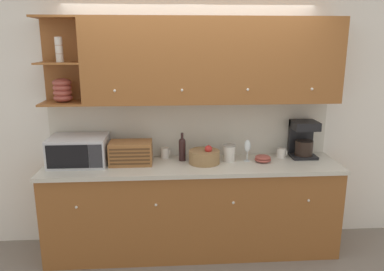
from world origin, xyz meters
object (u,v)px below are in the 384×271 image
at_px(microwave, 79,150).
at_px(bread_box, 131,153).
at_px(fruit_basket, 204,157).
at_px(bowl_stack_on_counter, 263,159).
at_px(coffee_maker, 303,139).
at_px(mug, 282,153).
at_px(storage_canister, 229,153).
at_px(mug_blue_second, 165,153).
at_px(wine_bottle, 182,148).
at_px(wine_glass, 247,147).

xyz_separation_m(microwave, bread_box, (0.51, -0.03, -0.03)).
relative_size(fruit_basket, bowl_stack_on_counter, 1.85).
bearing_deg(coffee_maker, mug, -175.11).
bearing_deg(storage_canister, mug_blue_second, 166.83).
bearing_deg(bowl_stack_on_counter, coffee_maker, 18.30).
height_order(mug_blue_second, coffee_maker, coffee_maker).
xyz_separation_m(microwave, coffee_maker, (2.31, 0.10, 0.05)).
xyz_separation_m(fruit_basket, coffee_maker, (1.06, 0.15, 0.13)).
distance_m(microwave, fruit_basket, 1.25).
bearing_deg(bowl_stack_on_counter, storage_canister, 171.77).
distance_m(bread_box, coffee_maker, 1.80).
bearing_deg(mug, wine_bottle, -178.15).
xyz_separation_m(fruit_basket, bowl_stack_on_counter, (0.60, -0.00, -0.03)).
distance_m(bread_box, mug_blue_second, 0.39).
relative_size(wine_glass, mug, 2.16).
distance_m(storage_canister, coffee_maker, 0.82).
distance_m(fruit_basket, storage_canister, 0.26).
relative_size(wine_glass, bowl_stack_on_counter, 1.33).
bearing_deg(microwave, wine_bottle, 2.53).
distance_m(wine_glass, bowl_stack_on_counter, 0.20).
xyz_separation_m(fruit_basket, storage_canister, (0.26, 0.05, 0.02)).
bearing_deg(wine_glass, microwave, 179.49).
height_order(microwave, bowl_stack_on_counter, microwave).
distance_m(bread_box, fruit_basket, 0.74).
distance_m(bread_box, wine_glass, 1.18).
xyz_separation_m(bread_box, storage_canister, (0.99, 0.02, -0.03)).
bearing_deg(wine_bottle, bowl_stack_on_counter, -6.94).
height_order(bowl_stack_on_counter, coffee_maker, coffee_maker).
xyz_separation_m(mug_blue_second, coffee_maker, (1.45, -0.05, 0.14)).
height_order(fruit_basket, bowl_stack_on_counter, fruit_basket).
distance_m(fruit_basket, bowl_stack_on_counter, 0.60).
distance_m(bowl_stack_on_counter, mug, 0.27).
distance_m(fruit_basket, wine_glass, 0.45).
distance_m(microwave, mug_blue_second, 0.87).
bearing_deg(bread_box, wine_bottle, 7.80).
relative_size(mug_blue_second, coffee_maker, 0.28).
bearing_deg(fruit_basket, microwave, 177.58).
relative_size(bread_box, storage_canister, 2.46).
xyz_separation_m(mug_blue_second, bowl_stack_on_counter, (0.99, -0.20, -0.02)).
xyz_separation_m(bread_box, wine_bottle, (0.52, 0.07, 0.02)).
xyz_separation_m(microwave, wine_bottle, (1.03, 0.05, -0.01)).
relative_size(storage_canister, wine_glass, 0.76).
relative_size(microwave, wine_glass, 2.49).
relative_size(microwave, mug_blue_second, 5.13).
bearing_deg(bread_box, wine_glass, 0.49).
height_order(wine_glass, bowl_stack_on_counter, wine_glass).
relative_size(microwave, wine_bottle, 1.90).
bearing_deg(mug, coffee_maker, 4.89).
xyz_separation_m(storage_canister, bowl_stack_on_counter, (0.34, -0.05, -0.05)).
height_order(microwave, wine_bottle, wine_bottle).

